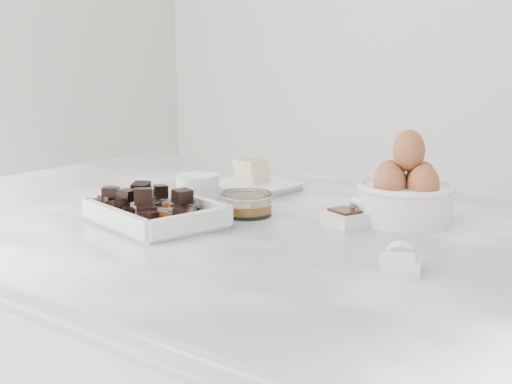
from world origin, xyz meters
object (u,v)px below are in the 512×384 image
at_px(salt_spoon, 400,261).
at_px(butter_plate, 255,180).
at_px(chocolate_dish, 156,210).
at_px(honey_bowl, 246,203).
at_px(egg_bowl, 406,192).
at_px(vanilla_spoon, 349,216).
at_px(zest_bowl, 176,213).
at_px(sugar_ramekin, 198,186).

bearing_deg(salt_spoon, butter_plate, 147.14).
xyz_separation_m(chocolate_dish, butter_plate, (-0.03, 0.29, -0.00)).
distance_m(butter_plate, honey_bowl, 0.20).
xyz_separation_m(egg_bowl, vanilla_spoon, (-0.06, -0.07, -0.03)).
height_order(butter_plate, egg_bowl, egg_bowl).
distance_m(butter_plate, zest_bowl, 0.28).
bearing_deg(sugar_ramekin, zest_bowl, -59.71).
height_order(chocolate_dish, vanilla_spoon, chocolate_dish).
relative_size(sugar_ramekin, egg_bowl, 0.50).
bearing_deg(sugar_ramekin, chocolate_dish, -69.75).
xyz_separation_m(chocolate_dish, salt_spoon, (0.40, 0.02, -0.01)).
relative_size(sugar_ramekin, honey_bowl, 0.87).
height_order(egg_bowl, zest_bowl, egg_bowl).
distance_m(butter_plate, salt_spoon, 0.51).
bearing_deg(sugar_ramekin, egg_bowl, 12.20).
bearing_deg(honey_bowl, zest_bowl, -114.87).
bearing_deg(honey_bowl, vanilla_spoon, 14.91).
distance_m(chocolate_dish, sugar_ramekin, 0.18).
distance_m(honey_bowl, zest_bowl, 0.12).
bearing_deg(butter_plate, egg_bowl, -8.77).
distance_m(butter_plate, vanilla_spoon, 0.30).
bearing_deg(egg_bowl, honey_bowl, -152.61).
xyz_separation_m(egg_bowl, zest_bowl, (-0.27, -0.22, -0.03)).
bearing_deg(salt_spoon, chocolate_dish, -177.78).
xyz_separation_m(vanilla_spoon, salt_spoon, (0.16, -0.16, -0.00)).
distance_m(sugar_ramekin, zest_bowl, 0.17).
relative_size(butter_plate, egg_bowl, 1.04).
height_order(egg_bowl, honey_bowl, egg_bowl).
bearing_deg(vanilla_spoon, chocolate_dish, -144.47).
xyz_separation_m(egg_bowl, honey_bowl, (-0.22, -0.11, -0.03)).
xyz_separation_m(chocolate_dish, egg_bowl, (0.30, 0.24, 0.02)).
relative_size(zest_bowl, salt_spoon, 1.07).
bearing_deg(vanilla_spoon, honey_bowl, -165.09).
height_order(butter_plate, vanilla_spoon, butter_plate).
relative_size(chocolate_dish, honey_bowl, 2.65).
bearing_deg(salt_spoon, egg_bowl, 114.11).
distance_m(sugar_ramekin, egg_bowl, 0.37).
bearing_deg(zest_bowl, sugar_ramekin, 120.29).
xyz_separation_m(zest_bowl, salt_spoon, (0.37, -0.00, -0.01)).
height_order(chocolate_dish, zest_bowl, chocolate_dish).
bearing_deg(zest_bowl, vanilla_spoon, 35.67).
bearing_deg(vanilla_spoon, salt_spoon, -44.12).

